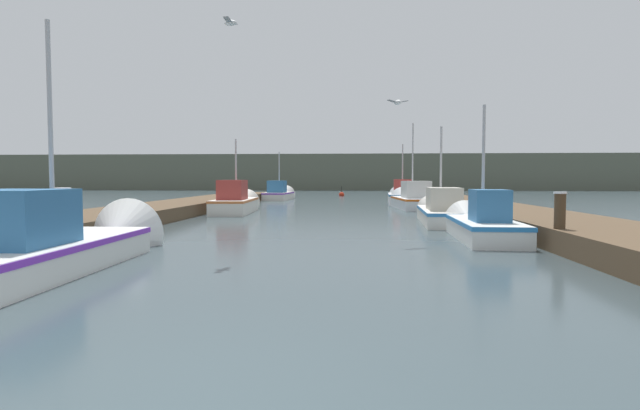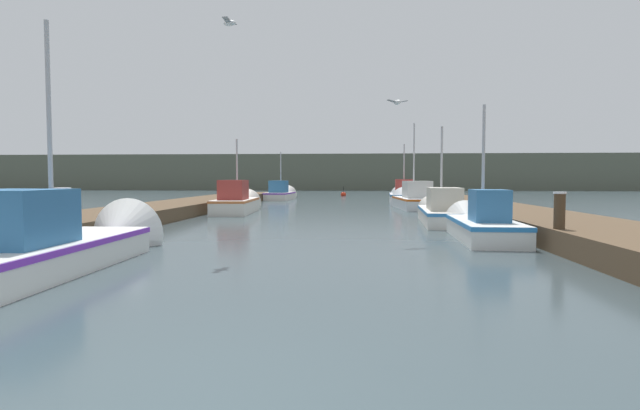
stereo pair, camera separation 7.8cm
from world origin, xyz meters
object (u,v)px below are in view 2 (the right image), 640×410
object	(u,v)px
fishing_boat_3	(238,202)
fishing_boat_5	(403,196)
mooring_piling_1	(475,211)
seagull_lead	(397,102)
fishing_boat_0	(64,243)
fishing_boat_1	(480,224)
channel_buoy	(343,194)
fishing_boat_2	(440,211)
mooring_piling_2	(63,217)
mooring_piling_0	(559,222)
seagull_1	(230,23)
fishing_boat_4	(413,199)
fishing_boat_6	(282,194)

from	to	relation	value
fishing_boat_3	fishing_boat_5	world-z (taller)	fishing_boat_5
mooring_piling_1	seagull_lead	size ratio (longest dim) A/B	1.70
fishing_boat_0	fishing_boat_5	xyz separation A→B (m)	(8.38, 23.40, 0.04)
fishing_boat_0	mooring_piling_1	size ratio (longest dim) A/B	6.32
fishing_boat_0	fishing_boat_5	distance (m)	24.86
fishing_boat_1	channel_buoy	bearing A→B (deg)	100.42
fishing_boat_3	channel_buoy	world-z (taller)	fishing_boat_3
fishing_boat_5	fishing_boat_3	bearing A→B (deg)	-129.86
fishing_boat_0	channel_buoy	world-z (taller)	fishing_boat_0
channel_buoy	fishing_boat_2	bearing A→B (deg)	-80.99
mooring_piling_2	seagull_lead	size ratio (longest dim) A/B	2.49
mooring_piling_0	mooring_piling_2	distance (m)	11.00
fishing_boat_2	channel_buoy	distance (m)	26.86
seagull_lead	seagull_1	bearing A→B (deg)	-170.59
fishing_boat_3	fishing_boat_5	xyz separation A→B (m)	(8.55, 9.17, -0.04)
mooring_piling_0	mooring_piling_1	world-z (taller)	mooring_piling_0
fishing_boat_3	mooring_piling_1	distance (m)	11.12
fishing_boat_4	channel_buoy	world-z (taller)	fishing_boat_4
mooring_piling_0	fishing_boat_2	bearing A→B (deg)	99.64
fishing_boat_5	seagull_lead	size ratio (longest dim) A/B	10.69
fishing_boat_6	seagull_1	world-z (taller)	seagull_1
seagull_lead	fishing_boat_3	bearing A→B (deg)	102.87
fishing_boat_5	mooring_piling_0	size ratio (longest dim) A/B	4.56
fishing_boat_6	channel_buoy	bearing A→B (deg)	62.33
fishing_boat_2	fishing_boat_4	distance (m)	8.51
seagull_lead	fishing_boat_0	bearing A→B (deg)	-166.88
fishing_boat_4	mooring_piling_0	xyz separation A→B (m)	(1.30, -15.94, 0.19)
fishing_boat_4	mooring_piling_2	xyz separation A→B (m)	(-9.70, -16.00, 0.23)
seagull_lead	seagull_1	xyz separation A→B (m)	(-3.79, -2.17, 1.41)
fishing_boat_0	seagull_lead	distance (m)	8.29
mooring_piling_0	seagull_1	world-z (taller)	seagull_1
fishing_boat_2	mooring_piling_2	distance (m)	12.29
seagull_1	mooring_piling_2	bearing A→B (deg)	96.99
mooring_piling_0	fishing_boat_6	bearing A→B (deg)	110.70
mooring_piling_0	seagull_1	bearing A→B (deg)	-178.80
mooring_piling_1	mooring_piling_2	world-z (taller)	mooring_piling_2
fishing_boat_3	mooring_piling_1	xyz separation A→B (m)	(9.56, -5.68, -0.02)
fishing_boat_5	seagull_1	world-z (taller)	seagull_1
fishing_boat_1	mooring_piling_2	xyz separation A→B (m)	(-9.99, -2.69, 0.32)
fishing_boat_6	seagull_1	xyz separation A→B (m)	(2.86, -26.43, 4.51)
fishing_boat_0	seagull_lead	size ratio (longest dim) A/B	10.73
fishing_boat_6	seagull_1	distance (m)	26.96
mooring_piling_1	fishing_boat_6	bearing A→B (deg)	115.79
fishing_boat_6	fishing_boat_4	bearing A→B (deg)	-47.66
fishing_boat_4	mooring_piling_1	bearing A→B (deg)	-88.21
mooring_piling_2	fishing_boat_3	bearing A→B (deg)	84.58
fishing_boat_5	mooring_piling_1	world-z (taller)	fishing_boat_5
fishing_boat_2	mooring_piling_0	xyz separation A→B (m)	(1.26, -7.43, 0.24)
fishing_boat_3	seagull_lead	world-z (taller)	seagull_lead
fishing_boat_2	fishing_boat_3	distance (m)	9.74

